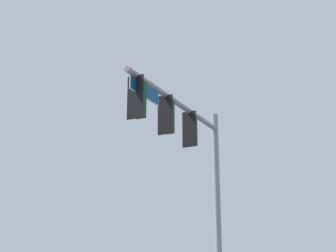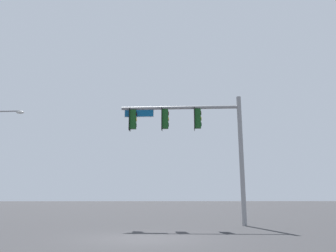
# 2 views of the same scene
# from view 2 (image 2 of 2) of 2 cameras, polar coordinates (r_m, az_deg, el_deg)

# --- Properties ---
(ground_plane) EXTENTS (400.00, 400.00, 0.00)m
(ground_plane) POSITION_cam_2_polar(r_m,az_deg,el_deg) (12.47, -4.31, -18.95)
(ground_plane) COLOR #2D2D30
(signal_pole_near) EXTENTS (6.86, 1.26, 7.15)m
(signal_pole_near) POSITION_cam_2_polar(r_m,az_deg,el_deg) (18.65, 4.83, -0.96)
(signal_pole_near) COLOR gray
(signal_pole_near) RESTS_ON ground_plane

